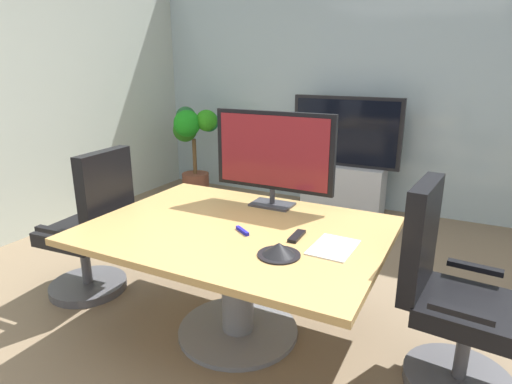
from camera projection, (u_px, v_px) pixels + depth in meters
The scene contains 12 objects.
ground_plane at pixel (248, 343), 2.62m from camera, with size 6.98×6.98×0.00m, color #7A664C.
wall_back_glass_partition at pixel (375, 83), 4.75m from camera, with size 5.58×0.10×2.87m, color #9EB2B7.
conference_table at pixel (237, 255), 2.58m from camera, with size 1.72×1.27×0.72m.
office_chair_left at pixel (92, 236), 3.08m from camera, with size 0.61×0.59×1.09m.
office_chair_right at pixel (449, 305), 2.20m from camera, with size 0.61×0.59×1.09m.
tv_monitor at pixel (273, 154), 2.81m from camera, with size 0.84×0.18×0.64m.
wall_display_unit at pixel (344, 175), 4.82m from camera, with size 1.20×0.36×1.31m.
potted_plant at pixel (193, 138), 5.30m from camera, with size 0.65×0.63×1.12m.
conference_phone at pixel (279, 250), 2.14m from camera, with size 0.22×0.22×0.07m.
remote_control at pixel (297, 236), 2.37m from camera, with size 0.05×0.17×0.02m, color black.
whiteboard_marker at pixel (242, 231), 2.44m from camera, with size 0.13×0.02×0.02m, color #1919A5.
paper_notepad at pixel (334, 247), 2.24m from camera, with size 0.21×0.30×0.01m, color white.
Camera 1 is at (1.07, -1.97, 1.65)m, focal length 29.93 mm.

